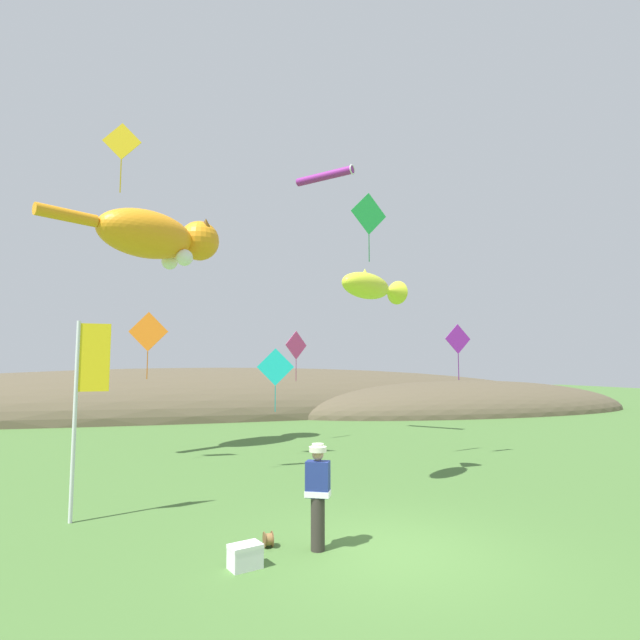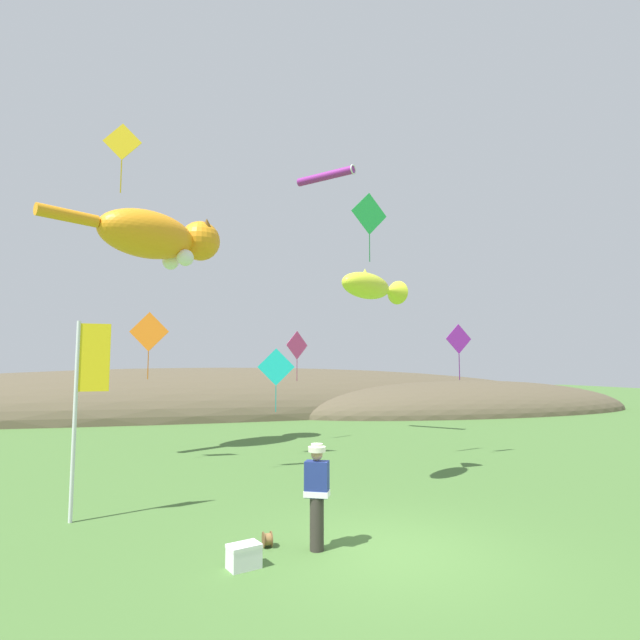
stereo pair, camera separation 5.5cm
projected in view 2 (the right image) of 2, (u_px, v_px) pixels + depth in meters
ground_plane at (391, 552)px, 8.33m from camera, size 120.00×120.00×0.00m
distant_hill_ridge at (263, 412)px, 33.90m from camera, size 57.85×16.46×5.98m
festival_attendant at (317, 493)px, 8.51m from camera, size 0.49×0.43×1.77m
kite_spool at (267, 539)px, 8.59m from camera, size 0.15×0.26×0.26m
picnic_cooler at (244, 556)px, 7.70m from camera, size 0.56×0.45×0.36m
festival_banner_pole at (85, 389)px, 10.20m from camera, size 0.66×0.08×4.04m
kite_giant_cat at (159, 237)px, 18.83m from camera, size 6.17×3.98×2.08m
kite_fish_windsock at (372, 287)px, 13.31m from camera, size 2.53×1.99×0.79m
kite_tube_streamer at (326, 176)px, 22.01m from camera, size 2.14×2.44×0.44m
kite_diamond_teal at (276, 367)px, 17.39m from camera, size 1.26×0.35×2.20m
kite_diamond_violet at (459, 340)px, 17.28m from camera, size 1.04×0.07×1.94m
kite_diamond_gold at (122, 143)px, 13.28m from camera, size 1.00×0.17×1.91m
kite_diamond_green at (369, 214)px, 16.34m from camera, size 1.38×0.32×2.31m
kite_diamond_orange at (149, 332)px, 16.29m from camera, size 1.25×0.38×2.20m
kite_diamond_pink at (297, 346)px, 20.88m from camera, size 1.07×0.58×2.10m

